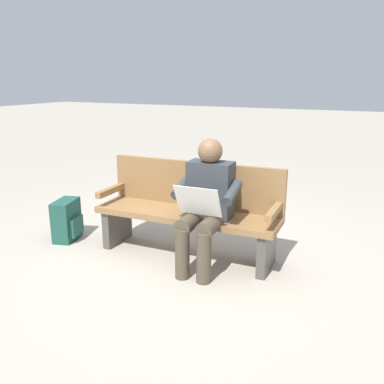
% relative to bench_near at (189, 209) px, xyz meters
% --- Properties ---
extents(ground_plane, '(40.00, 40.00, 0.00)m').
position_rel_bench_near_xyz_m(ground_plane, '(-0.00, 0.07, -0.46)').
color(ground_plane, '#A89E8E').
extents(bench_near, '(1.82, 0.54, 0.90)m').
position_rel_bench_near_xyz_m(bench_near, '(0.00, 0.00, 0.00)').
color(bench_near, olive).
rests_on(bench_near, ground).
extents(person_seated, '(0.58, 0.58, 1.18)m').
position_rel_bench_near_xyz_m(person_seated, '(-0.28, 0.22, 0.17)').
color(person_seated, '#33383D').
rests_on(person_seated, ground).
extents(backpack, '(0.30, 0.39, 0.44)m').
position_rel_bench_near_xyz_m(backpack, '(1.33, 0.27, -0.24)').
color(backpack, '#1E4C42').
rests_on(backpack, ground).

